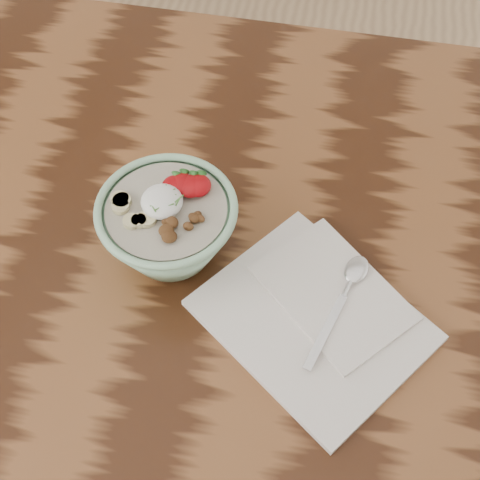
# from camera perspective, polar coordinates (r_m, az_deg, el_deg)

# --- Properties ---
(table) EXTENTS (1.60, 0.90, 0.75)m
(table) POSITION_cam_1_polar(r_m,az_deg,el_deg) (1.02, -2.79, -1.40)
(table) COLOR #371B0D
(table) RESTS_ON ground
(breakfast_bowl) EXTENTS (0.18, 0.18, 0.12)m
(breakfast_bowl) POSITION_cam_1_polar(r_m,az_deg,el_deg) (0.87, -6.09, 1.27)
(breakfast_bowl) COLOR #99CEA6
(breakfast_bowl) RESTS_ON table
(napkin) EXTENTS (0.34, 0.33, 0.02)m
(napkin) POSITION_cam_1_polar(r_m,az_deg,el_deg) (0.86, 6.59, -6.31)
(napkin) COLOR white
(napkin) RESTS_ON table
(spoon) EXTENTS (0.07, 0.18, 0.01)m
(spoon) POSITION_cam_1_polar(r_m,az_deg,el_deg) (0.87, 9.30, -3.77)
(spoon) COLOR silver
(spoon) RESTS_ON napkin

